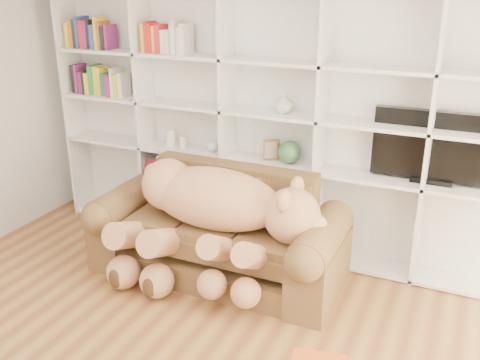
% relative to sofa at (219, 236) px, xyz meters
% --- Properties ---
extents(wall_back, '(5.00, 0.02, 2.70)m').
position_rel_sofa_xyz_m(wall_back, '(0.23, 0.81, 1.01)').
color(wall_back, silver).
rests_on(wall_back, floor).
extents(bookshelf, '(4.43, 0.35, 2.40)m').
position_rel_sofa_xyz_m(bookshelf, '(-0.01, 0.67, 0.97)').
color(bookshelf, white).
rests_on(bookshelf, floor).
extents(sofa, '(2.11, 0.91, 0.89)m').
position_rel_sofa_xyz_m(sofa, '(0.00, 0.00, 0.00)').
color(sofa, brown).
rests_on(sofa, floor).
extents(teddy_bear, '(1.70, 0.90, 0.99)m').
position_rel_sofa_xyz_m(teddy_bear, '(0.02, -0.18, 0.30)').
color(teddy_bear, tan).
rests_on(teddy_bear, sofa).
extents(throw_pillow, '(0.44, 0.29, 0.43)m').
position_rel_sofa_xyz_m(throw_pillow, '(-0.62, 0.15, 0.32)').
color(throw_pillow, '#5A0F1F').
rests_on(throw_pillow, sofa).
extents(tv, '(0.99, 0.18, 0.58)m').
position_rel_sofa_xyz_m(tv, '(1.60, 0.66, 0.82)').
color(tv, black).
rests_on(tv, bookshelf).
extents(picture_frame, '(0.15, 0.09, 0.19)m').
position_rel_sofa_xyz_m(picture_frame, '(0.23, 0.61, 0.63)').
color(picture_frame, brown).
rests_on(picture_frame, bookshelf).
extents(green_vase, '(0.21, 0.21, 0.21)m').
position_rel_sofa_xyz_m(green_vase, '(0.40, 0.61, 0.63)').
color(green_vase, '#2E5934').
rests_on(green_vase, bookshelf).
extents(figurine_tall, '(0.11, 0.11, 0.17)m').
position_rel_sofa_xyz_m(figurine_tall, '(-0.83, 0.61, 0.61)').
color(figurine_tall, silver).
rests_on(figurine_tall, bookshelf).
extents(figurine_short, '(0.07, 0.07, 0.12)m').
position_rel_sofa_xyz_m(figurine_short, '(-0.69, 0.61, 0.59)').
color(figurine_short, silver).
rests_on(figurine_short, bookshelf).
extents(snow_globe, '(0.11, 0.11, 0.11)m').
position_rel_sofa_xyz_m(snow_globe, '(-0.37, 0.61, 0.59)').
color(snow_globe, silver).
rests_on(snow_globe, bookshelf).
extents(shelf_vase, '(0.21, 0.21, 0.18)m').
position_rel_sofa_xyz_m(shelf_vase, '(0.33, 0.61, 1.07)').
color(shelf_vase, beige).
rests_on(shelf_vase, bookshelf).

